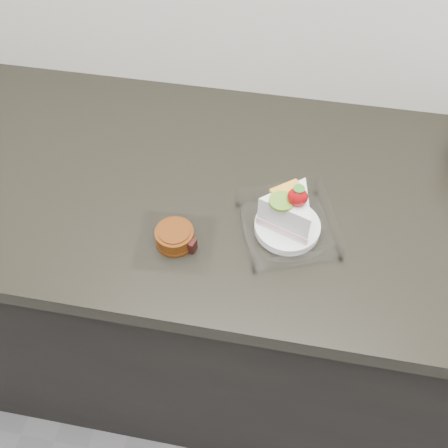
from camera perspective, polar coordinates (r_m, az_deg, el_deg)
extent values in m
cube|color=black|center=(1.40, 3.21, -9.06)|extent=(2.00, 0.60, 0.86)
cube|color=black|center=(1.03, 4.31, 3.18)|extent=(2.04, 0.64, 0.04)
cube|color=white|center=(0.95, 7.17, -0.72)|extent=(0.22, 0.22, 0.00)
cylinder|color=white|center=(0.94, 7.23, -0.32)|extent=(0.12, 0.12, 0.02)
ellipsoid|color=red|center=(0.86, 8.41, 3.08)|extent=(0.04, 0.03, 0.04)
cone|color=#2D7223|center=(0.85, 8.55, 3.87)|extent=(0.02, 0.02, 0.01)
cylinder|color=olive|center=(0.87, 6.60, 2.61)|extent=(0.04, 0.04, 0.01)
cube|color=gold|center=(0.89, 7.06, 4.05)|extent=(0.06, 0.05, 0.01)
cube|color=white|center=(0.93, -5.57, -2.02)|extent=(0.15, 0.14, 0.00)
cylinder|color=#5F320B|center=(0.92, -5.64, -1.44)|extent=(0.09, 0.09, 0.03)
cylinder|color=#5F320B|center=(0.93, -5.59, -1.87)|extent=(0.09, 0.09, 0.01)
cylinder|color=#5F320B|center=(0.91, -5.72, -0.81)|extent=(0.07, 0.07, 0.00)
cube|color=black|center=(0.91, -3.88, -2.42)|extent=(0.02, 0.02, 0.03)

